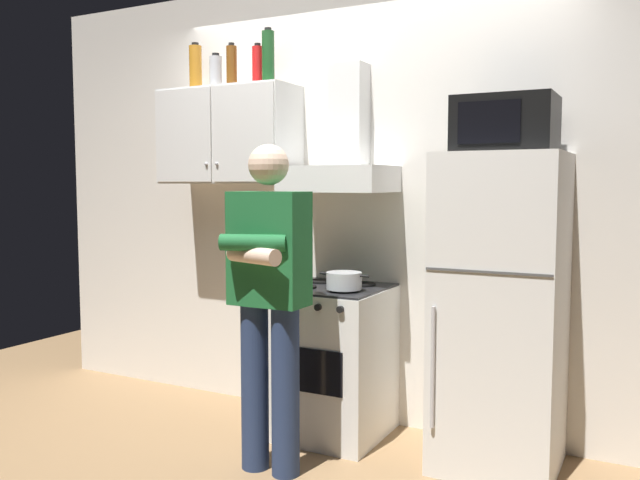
# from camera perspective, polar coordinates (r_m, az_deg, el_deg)

# --- Properties ---
(ground_plane) EXTENTS (7.00, 7.00, 0.00)m
(ground_plane) POSITION_cam_1_polar(r_m,az_deg,el_deg) (3.79, 0.00, -17.61)
(ground_plane) COLOR olive
(back_wall_tiled) EXTENTS (4.80, 0.10, 2.70)m
(back_wall_tiled) POSITION_cam_1_polar(r_m,az_deg,el_deg) (4.04, 3.95, 3.46)
(back_wall_tiled) COLOR silver
(back_wall_tiled) RESTS_ON ground_plane
(upper_cabinet) EXTENTS (0.90, 0.37, 0.60)m
(upper_cabinet) POSITION_cam_1_polar(r_m,az_deg,el_deg) (4.28, -7.89, 8.86)
(upper_cabinet) COLOR silver
(stove_oven) EXTENTS (0.60, 0.62, 0.87)m
(stove_oven) POSITION_cam_1_polar(r_m,az_deg,el_deg) (3.88, 1.07, -10.31)
(stove_oven) COLOR white
(stove_oven) RESTS_ON ground_plane
(range_hood) EXTENTS (0.60, 0.44, 0.75)m
(range_hood) POSITION_cam_1_polar(r_m,az_deg,el_deg) (3.86, 1.94, 7.08)
(range_hood) COLOR white
(refrigerator) EXTENTS (0.60, 0.62, 1.60)m
(refrigerator) POSITION_cam_1_polar(r_m,az_deg,el_deg) (3.49, 15.26, -6.01)
(refrigerator) COLOR white
(refrigerator) RESTS_ON ground_plane
(microwave) EXTENTS (0.48, 0.37, 0.28)m
(microwave) POSITION_cam_1_polar(r_m,az_deg,el_deg) (3.46, 15.67, 9.53)
(microwave) COLOR black
(microwave) RESTS_ON refrigerator
(person_standing) EXTENTS (0.38, 0.33, 1.64)m
(person_standing) POSITION_cam_1_polar(r_m,az_deg,el_deg) (3.29, -4.44, -4.73)
(person_standing) COLOR navy
(person_standing) RESTS_ON ground_plane
(cooking_pot) EXTENTS (0.29, 0.19, 0.09)m
(cooking_pot) POSITION_cam_1_polar(r_m,az_deg,el_deg) (3.62, 2.08, -3.51)
(cooking_pot) COLOR #B7BABF
(cooking_pot) RESTS_ON stove_oven
(bottle_liquor_amber) EXTENTS (0.08, 0.08, 0.31)m
(bottle_liquor_amber) POSITION_cam_1_polar(r_m,az_deg,el_deg) (4.52, -10.66, 14.33)
(bottle_liquor_amber) COLOR #B7721E
(bottle_liquor_amber) RESTS_ON upper_cabinet
(bottle_wine_green) EXTENTS (0.08, 0.08, 0.34)m
(bottle_wine_green) POSITION_cam_1_polar(r_m,az_deg,el_deg) (4.18, -4.49, 15.39)
(bottle_wine_green) COLOR #19471E
(bottle_wine_green) RESTS_ON upper_cabinet
(bottle_canister_steel) EXTENTS (0.08, 0.08, 0.23)m
(bottle_canister_steel) POSITION_cam_1_polar(r_m,az_deg,el_deg) (4.40, -8.96, 14.07)
(bottle_canister_steel) COLOR #B2B5BA
(bottle_canister_steel) RESTS_ON upper_cabinet
(bottle_soda_red) EXTENTS (0.07, 0.07, 0.26)m
(bottle_soda_red) POSITION_cam_1_polar(r_m,az_deg,el_deg) (4.25, -5.39, 14.69)
(bottle_soda_red) COLOR red
(bottle_soda_red) RESTS_ON upper_cabinet
(bottle_beer_brown) EXTENTS (0.07, 0.07, 0.27)m
(bottle_beer_brown) POSITION_cam_1_polar(r_m,az_deg,el_deg) (4.31, -7.61, 14.60)
(bottle_beer_brown) COLOR brown
(bottle_beer_brown) RESTS_ON upper_cabinet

